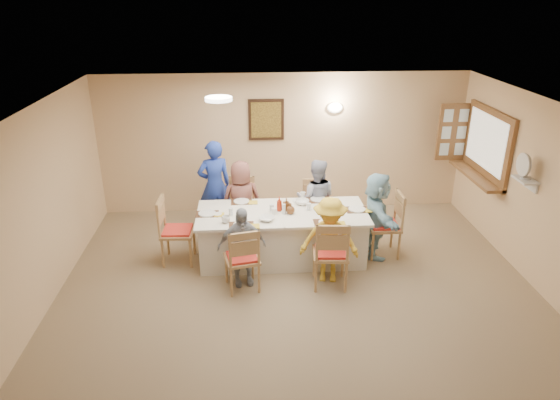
{
  "coord_description": "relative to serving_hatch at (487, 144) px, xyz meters",
  "views": [
    {
      "loc": [
        -0.65,
        -5.06,
        3.79
      ],
      "look_at": [
        -0.2,
        1.4,
        1.05
      ],
      "focal_mm": 32.0,
      "sensor_mm": 36.0,
      "label": 1
    }
  ],
  "objects": [
    {
      "name": "ground",
      "position": [
        -3.21,
        -2.4,
        -1.5
      ],
      "size": [
        7.0,
        7.0,
        0.0
      ],
      "primitive_type": "plane",
      "color": "#7C6B52"
    },
    {
      "name": "room_walls",
      "position": [
        -3.21,
        -2.4,
        0.01
      ],
      "size": [
        7.0,
        7.0,
        7.0
      ],
      "color": "#DCB78A",
      "rests_on": "ground"
    },
    {
      "name": "wall_picture",
      "position": [
        -3.51,
        1.06,
        0.2
      ],
      "size": [
        0.62,
        0.05,
        0.72
      ],
      "color": "black",
      "rests_on": "room_walls"
    },
    {
      "name": "wall_sconce",
      "position": [
        -2.31,
        1.04,
        0.4
      ],
      "size": [
        0.26,
        0.09,
        0.18
      ],
      "primitive_type": "ellipsoid",
      "color": "white",
      "rests_on": "room_walls"
    },
    {
      "name": "ceiling_light",
      "position": [
        -4.21,
        -0.9,
        0.97
      ],
      "size": [
        0.36,
        0.36,
        0.05
      ],
      "primitive_type": "cylinder",
      "color": "white",
      "rests_on": "room_walls"
    },
    {
      "name": "serving_hatch",
      "position": [
        0.0,
        0.0,
        0.0
      ],
      "size": [
        0.06,
        1.5,
        1.15
      ],
      "primitive_type": "cube",
      "color": "brown",
      "rests_on": "room_walls"
    },
    {
      "name": "hatch_sill",
      "position": [
        -0.12,
        0.0,
        -0.53
      ],
      "size": [
        0.3,
        1.5,
        0.05
      ],
      "primitive_type": "cube",
      "color": "brown",
      "rests_on": "room_walls"
    },
    {
      "name": "shutter_door",
      "position": [
        -0.26,
        0.76,
        0.0
      ],
      "size": [
        0.55,
        0.04,
        1.0
      ],
      "primitive_type": "cube",
      "color": "brown",
      "rests_on": "room_walls"
    },
    {
      "name": "fan_shelf",
      "position": [
        -0.08,
        -1.35,
        -0.1
      ],
      "size": [
        0.22,
        0.36,
        0.03
      ],
      "primitive_type": "cube",
      "color": "white",
      "rests_on": "room_walls"
    },
    {
      "name": "desk_fan",
      "position": [
        -0.11,
        -1.35,
        0.05
      ],
      "size": [
        0.3,
        0.3,
        0.28
      ],
      "primitive_type": null,
      "color": "#A5A5A8",
      "rests_on": "fan_shelf"
    },
    {
      "name": "dining_table",
      "position": [
        -3.36,
        -0.77,
        -1.12
      ],
      "size": [
        2.51,
        1.06,
        0.76
      ],
      "primitive_type": "cube",
      "color": "white",
      "rests_on": "ground"
    },
    {
      "name": "chair_back_left",
      "position": [
        -3.96,
        0.03,
        -1.01
      ],
      "size": [
        0.48,
        0.48,
        0.97
      ],
      "primitive_type": null,
      "rotation": [
        0.0,
        0.0,
        -0.03
      ],
      "color": "tan",
      "rests_on": "ground"
    },
    {
      "name": "chair_back_right",
      "position": [
        -2.76,
        0.03,
        -1.05
      ],
      "size": [
        0.47,
        0.47,
        0.91
      ],
      "primitive_type": null,
      "rotation": [
        0.0,
        0.0,
        -0.08
      ],
      "color": "tan",
      "rests_on": "ground"
    },
    {
      "name": "chair_front_left",
      "position": [
        -3.96,
        -1.57,
        -1.02
      ],
      "size": [
        0.54,
        0.54,
        0.95
      ],
      "primitive_type": null,
      "rotation": [
        0.0,
        0.0,
        3.34
      ],
      "color": "tan",
      "rests_on": "ground"
    },
    {
      "name": "chair_front_right",
      "position": [
        -2.76,
        -1.57,
        -0.99
      ],
      "size": [
        0.53,
        0.53,
        1.02
      ],
      "primitive_type": null,
      "rotation": [
        0.0,
        0.0,
        3.06
      ],
      "color": "tan",
      "rests_on": "ground"
    },
    {
      "name": "chair_left_end",
      "position": [
        -4.91,
        -0.77,
        -0.99
      ],
      "size": [
        0.51,
        0.51,
        1.02
      ],
      "primitive_type": null,
      "rotation": [
        0.0,
        0.0,
        1.53
      ],
      "color": "tan",
      "rests_on": "ground"
    },
    {
      "name": "chair_right_end",
      "position": [
        -1.81,
        -0.77,
        -0.99
      ],
      "size": [
        0.49,
        0.49,
        1.01
      ],
      "primitive_type": null,
      "rotation": [
        0.0,
        0.0,
        -1.58
      ],
      "color": "tan",
      "rests_on": "ground"
    },
    {
      "name": "diner_back_left",
      "position": [
        -3.96,
        -0.09,
        -0.84
      ],
      "size": [
        0.81,
        0.67,
        1.33
      ],
      "primitive_type": "imported",
      "rotation": [
        0.0,
        0.0,
        3.34
      ],
      "color": "brown",
      "rests_on": "ground"
    },
    {
      "name": "diner_back_right",
      "position": [
        -2.76,
        -0.09,
        -0.83
      ],
      "size": [
        0.8,
        0.69,
        1.33
      ],
      "primitive_type": "imported",
      "rotation": [
        0.0,
        0.0,
        2.99
      ],
      "color": "#9DA2BC",
      "rests_on": "ground"
    },
    {
      "name": "diner_front_left",
      "position": [
        -3.96,
        -1.45,
        -0.93
      ],
      "size": [
        0.76,
        0.49,
        1.14
      ],
      "primitive_type": "imported",
      "rotation": [
        0.0,
        0.0,
        0.16
      ],
      "color": "#9A9FAA",
      "rests_on": "ground"
    },
    {
      "name": "diner_front_right",
      "position": [
        -2.76,
        -1.45,
        -0.88
      ],
      "size": [
        0.97,
        0.74,
        1.25
      ],
      "primitive_type": "imported",
      "rotation": [
        0.0,
        0.0,
        -0.18
      ],
      "color": "gold",
      "rests_on": "ground"
    },
    {
      "name": "diner_right_end",
      "position": [
        -1.94,
        -0.77,
        -0.83
      ],
      "size": [
        1.24,
        0.4,
        1.34
      ],
      "primitive_type": "imported",
      "rotation": [
        0.0,
        0.0,
        1.57
      ],
      "color": "#9CCBE0",
      "rests_on": "ground"
    },
    {
      "name": "caregiver",
      "position": [
        -4.41,
        0.38,
        -0.73
      ],
      "size": [
        0.75,
        0.65,
        1.54
      ],
      "primitive_type": "imported",
      "rotation": [
        0.0,
        0.0,
        3.41
      ],
      "color": "#2440B7",
      "rests_on": "ground"
    },
    {
      "name": "placemat_fl",
      "position": [
        -3.96,
        -1.19,
        -0.74
      ],
      "size": [
        0.34,
        0.26,
        0.01
      ],
      "primitive_type": "cube",
      "color": "#472B19",
      "rests_on": "dining_table"
    },
    {
      "name": "plate_fl",
      "position": [
        -3.96,
        -1.19,
        -0.73
      ],
      "size": [
        0.23,
        0.23,
        0.01
      ],
      "primitive_type": "cylinder",
      "color": "white",
      "rests_on": "dining_table"
    },
    {
      "name": "napkin_fl",
      "position": [
        -3.78,
        -1.24,
        -0.73
      ],
      "size": [
        0.15,
        0.15,
        0.01
      ],
      "primitive_type": "cube",
      "color": "gold",
      "rests_on": "dining_table"
    },
    {
      "name": "placemat_fr",
      "position": [
        -2.76,
        -1.19,
        -0.74
      ],
      "size": [
        0.36,
        0.27,
        0.01
      ],
      "primitive_type": "cube",
      "color": "#472B19",
      "rests_on": "dining_table"
    },
    {
      "name": "plate_fr",
      "position": [
        -2.76,
        -1.19,
        -0.73
      ],
      "size": [
        0.23,
        0.23,
        0.01
      ],
      "primitive_type": "cylinder",
      "color": "white",
      "rests_on": "dining_table"
    },
    {
      "name": "napkin_fr",
      "position": [
        -2.58,
        -1.24,
        -0.73
      ],
      "size": [
        0.15,
        0.15,
        0.01
      ],
      "primitive_type": "cube",
      "color": "gold",
      "rests_on": "dining_table"
    },
    {
      "name": "placemat_bl",
      "position": [
        -3.96,
        -0.35,
        -0.74
      ],
      "size": [
        0.32,
        0.24,
        0.01
      ],
      "primitive_type": "cube",
      "color": "#472B19",
      "rests_on": "dining_table"
    },
    {
      "name": "plate_bl",
      "position": [
        -3.96,
        -0.35,
        -0.73
      ],
      "size": [
        0.24,
        0.24,
        0.02
      ],
      "primitive_type": "cylinder",
      "color": "white",
      "rests_on": "dining_table"
    },
    {
      "name": "napkin_bl",
      "position": [
        -3.78,
        -0.4,
        -0.73
      ],
      "size": [
        0.14,
        0.14,
        0.01
      ],
      "primitive_type": "cube",
      "color": "gold",
      "rests_on": "dining_table"
    },
    {
      "name": "placemat_br",
      "position": [
        -2.76,
        -0.35,
        -0.74
      ],
      "size": [
        0.38,
        0.28,
        0.01
      ],
      "primitive_type": "cube",
      "color": "#472B19",
      "rests_on": "dining_table"
    },
    {
      "name": "plate_br",
      "position": [
        -2.76,
        -0.35,
        -0.73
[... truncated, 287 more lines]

